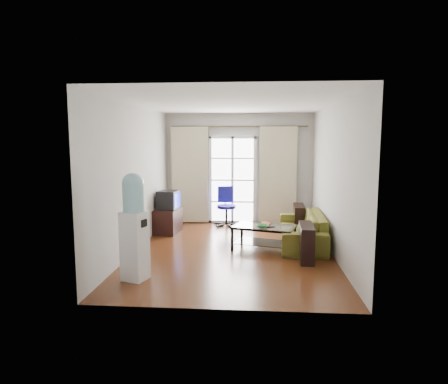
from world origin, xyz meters
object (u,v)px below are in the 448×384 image
object	(u,v)px
tv_stand	(168,221)
task_chair	(226,214)
sofa	(302,229)
coffee_table	(264,234)
crt_tv	(168,200)
water_cooler	(134,224)

from	to	relation	value
tv_stand	task_chair	xyz separation A→B (m)	(1.24, 0.88, 0.01)
task_chair	tv_stand	bearing A→B (deg)	-156.53
tv_stand	task_chair	bearing A→B (deg)	41.31
sofa	coffee_table	size ratio (longest dim) A/B	1.71
coffee_table	task_chair	size ratio (longest dim) A/B	1.34
crt_tv	water_cooler	distance (m)	3.04
tv_stand	crt_tv	world-z (taller)	crt_tv
coffee_table	crt_tv	world-z (taller)	crt_tv
sofa	coffee_table	world-z (taller)	sofa
water_cooler	coffee_table	bearing A→B (deg)	59.94
task_chair	sofa	bearing A→B (deg)	-56.75
crt_tv	task_chair	distance (m)	1.58
coffee_table	sofa	bearing A→B (deg)	32.81
sofa	task_chair	bearing A→B (deg)	-132.30
sofa	task_chair	world-z (taller)	task_chair
crt_tv	water_cooler	world-z (taller)	water_cooler
sofa	water_cooler	distance (m)	3.56
sofa	coffee_table	bearing A→B (deg)	-54.54
sofa	coffee_table	xyz separation A→B (m)	(-0.76, -0.49, -0.01)
coffee_table	tv_stand	world-z (taller)	tv_stand
tv_stand	water_cooler	size ratio (longest dim) A/B	0.46
tv_stand	task_chair	size ratio (longest dim) A/B	0.78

